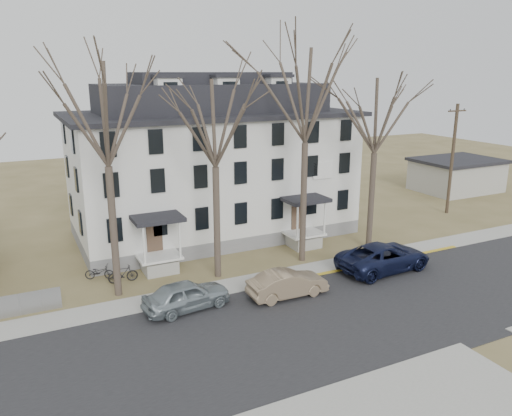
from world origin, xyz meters
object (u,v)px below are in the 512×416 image
tree_center (306,89)px  tree_far_left (104,107)px  boarding_house (213,164)px  tree_mid_left (215,117)px  bicycle_left (99,273)px  tree_mid_right (377,110)px  car_tan (288,284)px  car_navy (384,257)px  car_silver (187,296)px  bicycle_right (123,275)px  utility_pole_far (452,158)px

tree_center → tree_far_left: bearing=180.0°
boarding_house → tree_mid_left: tree_mid_left is taller
tree_far_left → tree_center: bearing=0.0°
bicycle_left → tree_mid_right: bearing=-75.9°
tree_mid_left → bicycle_left: tree_mid_left is taller
boarding_house → bicycle_left: bearing=-149.9°
car_tan → tree_center: bearing=-38.5°
tree_mid_left → car_navy: tree_mid_left is taller
tree_mid_right → car_silver: size_ratio=2.76×
tree_mid_left → car_navy: 13.56m
tree_far_left → tree_mid_left: tree_far_left is taller
boarding_house → car_tan: size_ratio=4.62×
boarding_house → car_silver: 13.91m
tree_mid_left → car_silver: tree_mid_left is taller
tree_mid_right → car_tan: bearing=-154.2°
car_silver → boarding_house: bearing=-35.1°
car_silver → bicycle_right: size_ratio=2.65×
boarding_house → tree_mid_right: 12.51m
car_tan → bicycle_left: car_tan is taller
car_navy → bicycle_left: 17.45m
tree_far_left → car_silver: bearing=-50.3°
bicycle_right → tree_mid_left: bearing=-102.9°
tree_mid_left → car_tan: (2.37, -4.42, -8.86)m
tree_center → car_tan: 11.82m
bicycle_left → utility_pole_far: bearing=-64.6°
tree_mid_left → car_navy: (9.66, -3.76, -8.74)m
car_silver → bicycle_left: (-3.45, 6.07, -0.34)m
boarding_house → car_silver: bearing=-117.8°
bicycle_right → utility_pole_far: bearing=-81.9°
utility_pole_far → bicycle_left: utility_pole_far is taller
tree_far_left → tree_mid_right: tree_far_left is taller
car_tan → car_navy: size_ratio=0.72×
boarding_house → car_tan: 13.42m
tree_mid_right → bicycle_left: (-18.08, 2.61, -9.15)m
tree_mid_right → utility_pole_far: tree_mid_right is taller
tree_far_left → utility_pole_far: bearing=8.1°
tree_far_left → car_silver: (2.87, -3.46, -9.56)m
bicycle_right → boarding_house: bearing=-49.0°
tree_mid_right → utility_pole_far: (12.00, 4.20, -4.70)m
utility_pole_far → car_navy: utility_pole_far is taller
car_navy → bicycle_left: car_navy is taller
tree_mid_left → utility_pole_far: size_ratio=1.34×
tree_center → bicycle_right: size_ratio=8.44×
car_navy → tree_mid_left: bearing=65.5°
tree_mid_right → bicycle_left: bearing=171.8°
car_tan → bicycle_left: size_ratio=2.62×
car_silver → bicycle_left: size_ratio=2.69×
tree_center → tree_mid_right: (5.50, 0.00, -1.48)m
car_silver → car_tan: size_ratio=1.03×
car_navy → bicycle_right: bearing=67.5°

